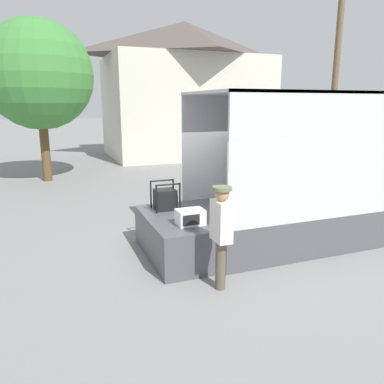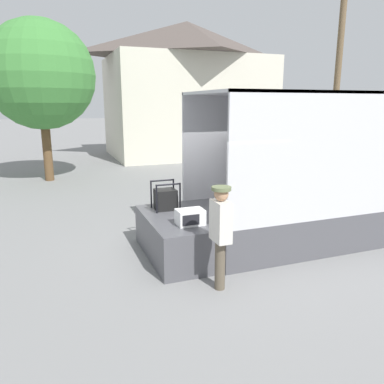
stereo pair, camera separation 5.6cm
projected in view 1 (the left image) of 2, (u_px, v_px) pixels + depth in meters
The scene contains 9 objects.
ground_plane at pixel (201, 252), 8.16m from camera, with size 160.00×160.00×0.00m, color gray.
box_truck at pixel (333, 195), 9.15m from camera, with size 6.03×2.47×3.40m.
tailgate_deck at pixel (175, 237), 7.85m from camera, with size 1.18×2.34×0.86m, color #4C4C51.
microwave at pixel (190, 217), 7.23m from camera, with size 0.53×0.38×0.30m.
portable_generator at pixel (166, 199), 8.26m from camera, with size 0.56×0.50×0.63m.
worker_person at pixel (221, 227), 6.28m from camera, with size 0.33×0.44×1.83m.
house_backdrop at pixel (185, 89), 22.89m from camera, with size 9.72×6.97×7.88m.
utility_pole at pixel (336, 75), 16.80m from camera, with size 1.80×0.28×8.52m.
street_tree at pixel (39, 75), 14.74m from camera, with size 4.27×4.27×6.39m.
Camera 1 is at (-2.92, -7.06, 3.15)m, focal length 35.00 mm.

